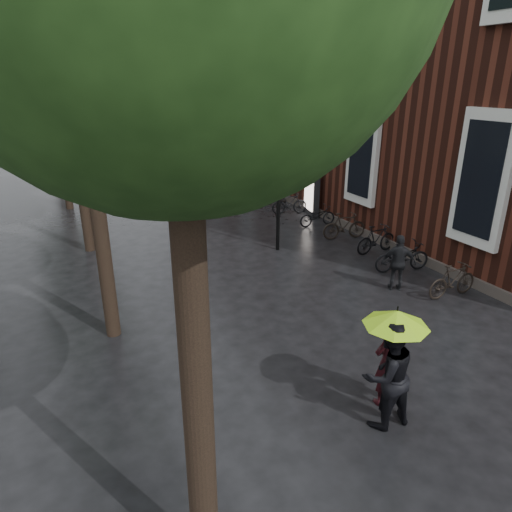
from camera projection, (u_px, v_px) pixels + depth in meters
ground at (506, 506)px, 6.27m from camera, size 120.00×120.00×0.00m
brick_building at (339, 68)px, 24.65m from camera, size 10.20×33.20×12.00m
street_trees at (53, 52)px, 15.73m from camera, size 4.33×34.03×8.91m
person_burgundy at (389, 362)px, 7.98m from camera, size 0.65×0.46×1.70m
person_black at (387, 375)px, 7.45m from camera, size 0.97×0.78×1.93m
lime_umbrella at (397, 318)px, 7.29m from camera, size 1.08×1.08×1.59m
pedestrian_walking at (398, 263)px, 12.44m from camera, size 0.99×0.81×1.58m
parked_bicycles at (316, 214)px, 18.12m from camera, size 2.13×14.68×0.99m
ad_lightbox at (311, 193)px, 19.47m from camera, size 0.28×1.23×1.86m
lamp_post at (279, 176)px, 14.74m from camera, size 0.22×0.22×4.18m
cycle_sign at (94, 169)px, 20.44m from camera, size 0.13×0.46×2.54m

